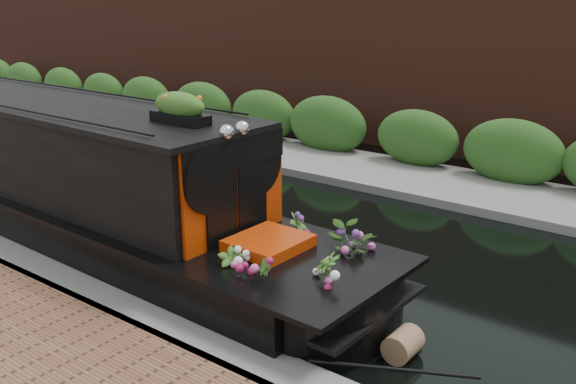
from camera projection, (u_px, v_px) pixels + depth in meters
The scene contains 7 objects.
ground at pixel (264, 234), 10.68m from camera, with size 80.00×80.00×0.00m, color black.
near_bank_coping at pixel (100, 309), 8.18m from camera, with size 40.00×0.60×0.50m, color slate.
far_bank_path at pixel (388, 178), 13.85m from camera, with size 40.00×2.40×0.34m, color slate.
far_hedge at pixel (407, 169), 14.53m from camera, with size 40.00×1.10×2.80m, color #28541C.
far_brick_wall at pixel (446, 151), 16.12m from camera, with size 40.00×1.00×8.00m, color #4B2419.
narrowboat at pixel (49, 180), 10.68m from camera, with size 12.26×2.41×2.86m.
rope_fender at pixel (403, 344), 7.04m from camera, with size 0.33×0.33×0.42m, color #886748.
Camera 1 is at (6.39, -7.67, 3.89)m, focal length 40.00 mm.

